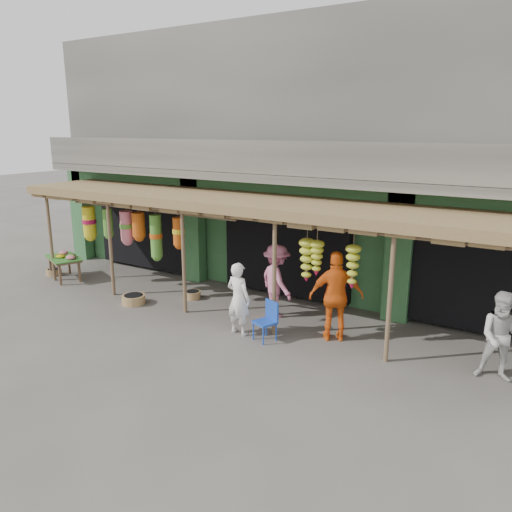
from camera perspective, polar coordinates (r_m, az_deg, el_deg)
The scene contains 12 objects.
ground at distance 11.73m, azimuth -1.73°, elevation -7.53°, with size 80.00×80.00×0.00m, color #514C47.
building at distance 15.20m, azimuth 8.56°, elevation 10.46°, with size 16.40×6.80×7.00m.
awning at distance 11.79m, azimuth -0.42°, elevation 5.59°, with size 14.00×2.70×2.79m.
flower_table at distance 15.80m, azimuth -21.04°, elevation -0.25°, with size 1.52×1.22×0.79m.
blue_chair at distance 10.64m, azimuth 1.35°, elevation -7.15°, with size 0.52×0.53×0.85m.
basket_left at distance 16.53m, azimuth -22.10°, elevation -1.70°, with size 0.45×0.45×0.19m, color olive.
basket_mid at distance 13.22m, azimuth -13.81°, elevation -4.85°, with size 0.60×0.60×0.23m, color #A17648.
basket_right at distance 13.34m, azimuth -7.26°, elevation -4.43°, with size 0.43×0.43×0.20m, color #9E7D49.
person_front at distance 10.81m, azimuth -2.02°, elevation -4.90°, with size 0.59×0.39×1.61m, color white.
person_right at distance 9.88m, azimuth 26.33°, elevation -8.30°, with size 0.80×0.62×1.64m, color beige.
person_vendor at distance 10.59m, azimuth 9.16°, elevation -4.58°, with size 1.14×0.47×1.94m, color orange.
person_shopper at distance 11.81m, azimuth 2.36°, elevation -2.85°, with size 1.13×0.65×1.76m, color pink.
Camera 1 is at (6.05, -9.04, 4.39)m, focal length 35.00 mm.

